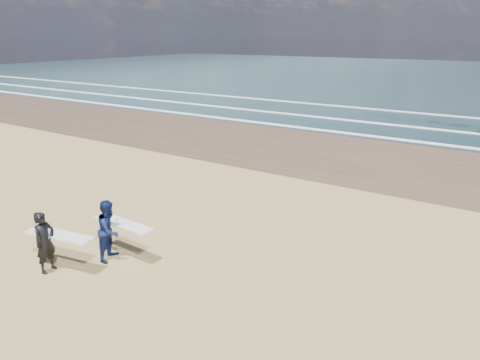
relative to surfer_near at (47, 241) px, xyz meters
The scene contains 2 objects.
surfer_near is the anchor object (origin of this frame).
surfer_far 1.80m from the surfer_near, 57.50° to the left, with size 2.22×1.19×1.91m.
Camera 1 is at (11.50, -6.01, 6.61)m, focal length 32.00 mm.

